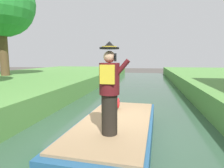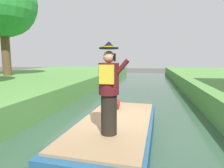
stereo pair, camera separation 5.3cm
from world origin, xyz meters
The scene contains 6 objects.
ground_plane centered at (0.00, 0.00, 0.00)m, with size 80.00×80.00×0.00m, color #4C4742.
canal_water centered at (0.00, 0.00, 0.05)m, with size 5.72×48.00×0.10m, color #33513D.
boat centered at (0.00, -0.30, 0.40)m, with size 1.98×4.27×0.61m.
person_pirate centered at (0.04, -1.19, 1.64)m, with size 0.61×0.42×1.85m.
parrot_plush centered at (-0.23, 0.66, 0.95)m, with size 0.36×0.35×0.57m.
tree_broad centered at (-9.65, 7.35, 6.12)m, with size 4.75×4.75×7.54m.
Camera 2 is at (0.84, -4.77, 2.23)m, focal length 30.25 mm.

